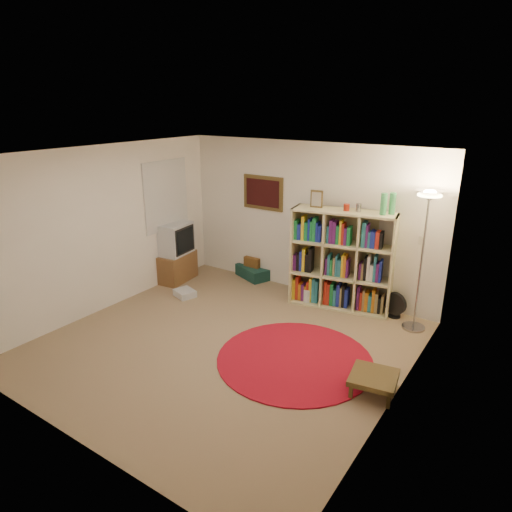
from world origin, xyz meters
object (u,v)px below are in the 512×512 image
at_px(tv_stand, 174,253).
at_px(side_table, 374,378).
at_px(bookshelf, 340,261).
at_px(floor_fan, 395,305).
at_px(floor_lamp, 427,215).
at_px(suitcase, 254,272).

height_order(tv_stand, side_table, tv_stand).
bearing_deg(bookshelf, side_table, -66.69).
distance_m(bookshelf, tv_stand, 2.99).
xyz_separation_m(floor_fan, tv_stand, (-3.79, -0.72, 0.31)).
height_order(bookshelf, floor_lamp, floor_lamp).
height_order(floor_fan, tv_stand, tv_stand).
bearing_deg(bookshelf, floor_lamp, -15.33).
xyz_separation_m(floor_lamp, suitcase, (-3.02, 0.38, -1.56)).
distance_m(bookshelf, floor_lamp, 1.53).
relative_size(bookshelf, suitcase, 2.46).
height_order(floor_lamp, tv_stand, floor_lamp).
height_order(floor_lamp, floor_fan, floor_lamp).
bearing_deg(floor_fan, floor_lamp, -15.85).
bearing_deg(floor_fan, side_table, -65.04).
relative_size(floor_lamp, suitcase, 2.64).
height_order(suitcase, side_table, side_table).
distance_m(tv_stand, suitcase, 1.49).
distance_m(floor_lamp, side_table, 2.32).
xyz_separation_m(suitcase, side_table, (3.08, -2.18, 0.09)).
distance_m(suitcase, side_table, 3.77).
relative_size(floor_fan, suitcase, 0.53).
xyz_separation_m(bookshelf, tv_stand, (-2.92, -0.62, -0.24)).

